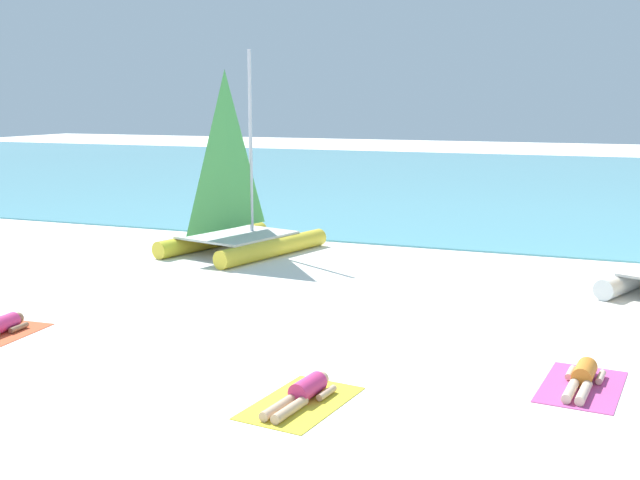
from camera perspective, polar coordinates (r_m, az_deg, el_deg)
ground_plane at (r=21.91m, az=4.85°, el=-0.96°), size 120.00×120.00×0.00m
ocean_water at (r=42.36m, az=13.23°, el=4.18°), size 120.00×40.00×0.05m
sailboat_yellow at (r=21.88m, az=-5.85°, el=1.20°), size 3.65×4.76×5.52m
towel_middle at (r=11.29m, az=-1.39°, el=-11.63°), size 1.31×2.02×0.01m
sunbather_middle at (r=11.30m, az=-1.23°, el=-10.93°), size 0.59×1.57×0.30m
towel_right at (r=12.50m, az=18.31°, el=-9.98°), size 1.26×1.99×0.01m
sunbather_right at (r=12.52m, az=18.39°, el=-9.34°), size 0.58×1.57×0.30m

